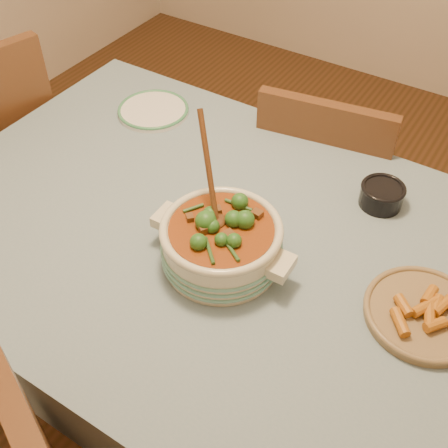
% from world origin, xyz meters
% --- Properties ---
extents(floor, '(4.50, 4.50, 0.00)m').
position_xyz_m(floor, '(0.00, 0.00, 0.00)').
color(floor, '#3F2712').
rests_on(floor, ground).
extents(dining_table, '(1.68, 1.08, 0.76)m').
position_xyz_m(dining_table, '(0.00, 0.00, 0.66)').
color(dining_table, brown).
rests_on(dining_table, floor).
extents(stew_casserole, '(0.35, 0.28, 0.33)m').
position_xyz_m(stew_casserole, '(0.01, -0.07, 0.83)').
color(stew_casserole, beige).
rests_on(stew_casserole, dining_table).
extents(white_plate, '(0.29, 0.29, 0.02)m').
position_xyz_m(white_plate, '(-0.51, 0.34, 0.77)').
color(white_plate, silver).
rests_on(white_plate, dining_table).
extents(condiment_bowl, '(0.14, 0.14, 0.06)m').
position_xyz_m(condiment_bowl, '(0.25, 0.32, 0.79)').
color(condiment_bowl, black).
rests_on(condiment_bowl, dining_table).
extents(fried_plate, '(0.31, 0.31, 0.04)m').
position_xyz_m(fried_plate, '(0.46, 0.03, 0.77)').
color(fried_plate, olive).
rests_on(fried_plate, dining_table).
extents(chair_far, '(0.47, 0.47, 0.88)m').
position_xyz_m(chair_far, '(-0.01, 0.60, 0.50)').
color(chair_far, '#543619').
rests_on(chair_far, floor).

